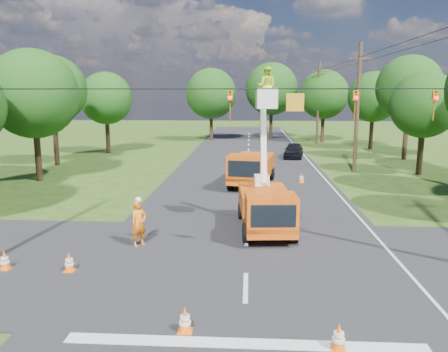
# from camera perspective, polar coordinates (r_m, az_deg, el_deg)

# --- Properties ---
(ground) EXTENTS (140.00, 140.00, 0.00)m
(ground) POSITION_cam_1_polar(r_m,az_deg,el_deg) (33.62, 3.16, 0.14)
(ground) COLOR #284815
(ground) RESTS_ON ground
(road_main) EXTENTS (12.00, 100.00, 0.06)m
(road_main) POSITION_cam_1_polar(r_m,az_deg,el_deg) (33.62, 3.16, 0.14)
(road_main) COLOR black
(road_main) RESTS_ON ground
(road_cross) EXTENTS (56.00, 10.00, 0.07)m
(road_cross) POSITION_cam_1_polar(r_m,az_deg,el_deg) (16.25, 2.91, -11.49)
(road_cross) COLOR black
(road_cross) RESTS_ON ground
(stop_bar) EXTENTS (9.00, 0.45, 0.02)m
(stop_bar) POSITION_cam_1_polar(r_m,az_deg,el_deg) (11.60, 2.69, -21.21)
(stop_bar) COLOR silver
(stop_bar) RESTS_ON ground
(edge_line) EXTENTS (0.12, 90.00, 0.02)m
(edge_line) POSITION_cam_1_polar(r_m,az_deg,el_deg) (34.07, 12.62, 0.04)
(edge_line) COLOR silver
(edge_line) RESTS_ON ground
(bucket_truck) EXTENTS (2.59, 5.77, 7.31)m
(bucket_truck) POSITION_cam_1_polar(r_m,az_deg,el_deg) (19.69, 5.49, -2.77)
(bucket_truck) COLOR orange
(bucket_truck) RESTS_ON ground
(second_truck) EXTENTS (3.32, 6.56, 2.35)m
(second_truck) POSITION_cam_1_polar(r_m,az_deg,el_deg) (29.56, 3.61, 1.09)
(second_truck) COLOR orange
(second_truck) RESTS_ON ground
(ground_worker) EXTENTS (0.81, 0.83, 1.92)m
(ground_worker) POSITION_cam_1_polar(r_m,az_deg,el_deg) (18.12, -11.05, -6.10)
(ground_worker) COLOR #E34A13
(ground_worker) RESTS_ON ground
(distant_car) EXTENTS (2.41, 4.55, 1.47)m
(distant_car) POSITION_cam_1_polar(r_m,az_deg,el_deg) (43.15, 9.09, 3.35)
(distant_car) COLOR black
(distant_car) RESTS_ON ground
(traffic_cone_0) EXTENTS (0.38, 0.38, 0.71)m
(traffic_cone_0) POSITION_cam_1_polar(r_m,az_deg,el_deg) (11.95, -5.11, -18.23)
(traffic_cone_0) COLOR #FF650D
(traffic_cone_0) RESTS_ON ground
(traffic_cone_1) EXTENTS (0.38, 0.38, 0.71)m
(traffic_cone_1) POSITION_cam_1_polar(r_m,az_deg,el_deg) (11.54, 14.74, -19.68)
(traffic_cone_1) COLOR #FF650D
(traffic_cone_1) RESTS_ON ground
(traffic_cone_2) EXTENTS (0.38, 0.38, 0.71)m
(traffic_cone_2) POSITION_cam_1_polar(r_m,az_deg,el_deg) (22.41, 7.60, -4.35)
(traffic_cone_2) COLOR #FF650D
(traffic_cone_2) RESTS_ON ground
(traffic_cone_3) EXTENTS (0.38, 0.38, 0.71)m
(traffic_cone_3) POSITION_cam_1_polar(r_m,az_deg,el_deg) (25.43, 8.37, -2.57)
(traffic_cone_3) COLOR #FF650D
(traffic_cone_3) RESTS_ON ground
(traffic_cone_4) EXTENTS (0.38, 0.38, 0.71)m
(traffic_cone_4) POSITION_cam_1_polar(r_m,az_deg,el_deg) (16.40, -19.56, -10.56)
(traffic_cone_4) COLOR #FF650D
(traffic_cone_4) RESTS_ON ground
(traffic_cone_5) EXTENTS (0.38, 0.38, 0.71)m
(traffic_cone_5) POSITION_cam_1_polar(r_m,az_deg,el_deg) (17.46, -26.73, -9.81)
(traffic_cone_5) COLOR #FF650D
(traffic_cone_5) RESTS_ON ground
(traffic_cone_6) EXTENTS (0.38, 0.38, 0.71)m
(traffic_cone_6) POSITION_cam_1_polar(r_m,az_deg,el_deg) (30.97, 10.09, -0.24)
(traffic_cone_6) COLOR #FF650D
(traffic_cone_6) RESTS_ON ground
(pole_right_mid) EXTENTS (1.80, 0.30, 10.00)m
(pole_right_mid) POSITION_cam_1_polar(r_m,az_deg,el_deg) (36.07, 17.04, 8.58)
(pole_right_mid) COLOR #4C3823
(pole_right_mid) RESTS_ON ground
(pole_right_far) EXTENTS (1.80, 0.30, 10.00)m
(pole_right_far) POSITION_cam_1_polar(r_m,az_deg,el_deg) (55.71, 12.19, 9.37)
(pole_right_far) COLOR #4C3823
(pole_right_far) RESTS_ON ground
(signal_span) EXTENTS (18.00, 0.29, 1.07)m
(signal_span) POSITION_cam_1_polar(r_m,az_deg,el_deg) (15.21, 11.65, 9.52)
(signal_span) COLOR black
(signal_span) RESTS_ON ground
(tree_left_d) EXTENTS (6.20, 6.20, 9.24)m
(tree_left_d) POSITION_cam_1_polar(r_m,az_deg,el_deg) (33.62, -23.66, 9.78)
(tree_left_d) COLOR #382616
(tree_left_d) RESTS_ON ground
(tree_left_e) EXTENTS (5.80, 5.80, 9.41)m
(tree_left_e) POSITION_cam_1_polar(r_m,az_deg,el_deg) (40.72, -21.52, 10.44)
(tree_left_e) COLOR #382616
(tree_left_e) RESTS_ON ground
(tree_left_f) EXTENTS (5.40, 5.40, 8.40)m
(tree_left_f) POSITION_cam_1_polar(r_m,az_deg,el_deg) (47.45, -15.16, 9.76)
(tree_left_f) COLOR #382616
(tree_left_f) RESTS_ON ground
(tree_right_c) EXTENTS (5.00, 5.00, 7.83)m
(tree_right_c) POSITION_cam_1_polar(r_m,az_deg,el_deg) (36.51, 24.69, 8.42)
(tree_right_c) COLOR #382616
(tree_right_c) RESTS_ON ground
(tree_right_d) EXTENTS (6.00, 6.00, 9.70)m
(tree_right_d) POSITION_cam_1_polar(r_m,az_deg,el_deg) (44.57, 23.04, 10.53)
(tree_right_d) COLOR #382616
(tree_right_d) RESTS_ON ground
(tree_right_e) EXTENTS (5.60, 5.60, 8.63)m
(tree_right_e) POSITION_cam_1_polar(r_m,az_deg,el_deg) (51.91, 18.95, 9.74)
(tree_right_e) COLOR #382616
(tree_right_e) RESTS_ON ground
(tree_far_a) EXTENTS (6.60, 6.60, 9.50)m
(tree_far_a) POSITION_cam_1_polar(r_m,az_deg,el_deg) (58.28, -1.69, 10.71)
(tree_far_a) COLOR #382616
(tree_far_a) RESTS_ON ground
(tree_far_b) EXTENTS (7.00, 7.00, 10.32)m
(tree_far_b) POSITION_cam_1_polar(r_m,az_deg,el_deg) (60.13, 6.24, 11.24)
(tree_far_b) COLOR #382616
(tree_far_b) RESTS_ON ground
(tree_far_c) EXTENTS (6.20, 6.20, 9.18)m
(tree_far_c) POSITION_cam_1_polar(r_m,az_deg,el_deg) (57.83, 12.92, 10.33)
(tree_far_c) COLOR #382616
(tree_far_c) RESTS_ON ground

